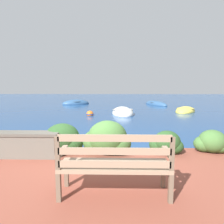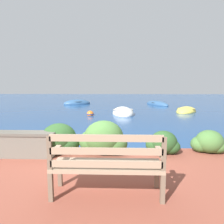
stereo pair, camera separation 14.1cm
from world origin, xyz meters
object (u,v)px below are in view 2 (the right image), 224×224
(rowboat_outer, at_px, (77,104))
(mooring_buoy, at_px, (90,114))
(rowboat_far, at_px, (157,104))
(park_bench, at_px, (107,163))
(rowboat_mid, at_px, (186,111))
(rowboat_nearest, at_px, (123,113))

(rowboat_outer, xyz_separation_m, mooring_buoy, (2.34, -7.34, 0.00))
(rowboat_far, xyz_separation_m, rowboat_outer, (-7.70, 0.39, 0.01))
(park_bench, distance_m, mooring_buoy, 9.49)
(park_bench, bearing_deg, rowboat_outer, 108.48)
(park_bench, xyz_separation_m, rowboat_mid, (4.77, 11.06, -0.65))
(rowboat_far, bearing_deg, rowboat_nearest, -49.20)
(park_bench, bearing_deg, rowboat_mid, 71.89)
(rowboat_nearest, xyz_separation_m, rowboat_outer, (-4.35, 6.96, -0.00))
(rowboat_nearest, distance_m, rowboat_far, 7.37)
(rowboat_nearest, distance_m, rowboat_outer, 8.20)
(rowboat_far, relative_size, mooring_buoy, 7.48)
(rowboat_nearest, relative_size, rowboat_outer, 0.83)
(rowboat_outer, height_order, mooring_buoy, rowboat_outer)
(rowboat_mid, xyz_separation_m, rowboat_far, (-0.99, 5.23, -0.00))
(park_bench, distance_m, rowboat_outer, 17.14)
(rowboat_mid, height_order, rowboat_outer, rowboat_outer)
(mooring_buoy, bearing_deg, rowboat_far, 52.36)
(rowboat_outer, bearing_deg, rowboat_mid, 120.26)
(park_bench, xyz_separation_m, rowboat_nearest, (0.43, 9.71, -0.63))
(rowboat_mid, bearing_deg, park_bench, 9.52)
(park_bench, distance_m, rowboat_mid, 12.06)
(rowboat_mid, xyz_separation_m, mooring_buoy, (-6.35, -1.72, 0.01))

